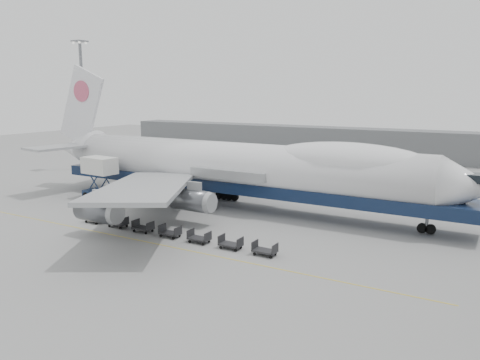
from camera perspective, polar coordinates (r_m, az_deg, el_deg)
The scene contains 13 objects.
ground at distance 55.07m, azimuth -7.15°, elevation -5.82°, with size 260.00×260.00×0.00m, color gray.
apron_line at distance 50.64m, azimuth -11.27°, elevation -7.42°, with size 60.00×0.15×0.01m, color gold.
hangar at distance 120.23m, azimuth 9.37°, elevation 4.76°, with size 110.00×8.00×7.00m, color slate.
floodlight_mast at distance 99.21m, azimuth -18.58°, elevation 9.37°, with size 2.40×2.40×25.43m.
airliner at distance 63.25m, azimuth -0.23°, elevation 1.63°, with size 67.00×55.30×19.98m.
catering_truck at distance 71.68m, azimuth -16.68°, elevation 0.50°, with size 5.67×4.12×6.21m.
dolly_0 at distance 59.38m, azimuth -17.33°, elevation -4.48°, with size 2.30×1.35×1.30m.
dolly_1 at distance 56.68m, azimuth -14.66°, elevation -5.06°, with size 2.30×1.35×1.30m.
dolly_2 at distance 54.12m, azimuth -11.73°, elevation -5.68°, with size 2.30×1.35×1.30m.
dolly_3 at distance 51.72m, azimuth -8.52°, elevation -6.34°, with size 2.30×1.35×1.30m.
dolly_4 at distance 49.50m, azimuth -4.99°, elevation -7.04°, with size 2.30×1.35×1.30m.
dolly_5 at distance 47.49m, azimuth -1.14°, elevation -7.77°, with size 2.30×1.35×1.30m.
dolly_6 at distance 45.72m, azimuth 3.05°, elevation -8.52°, with size 2.30×1.35×1.30m.
Camera 1 is at (32.09, -41.97, 15.53)m, focal length 35.00 mm.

